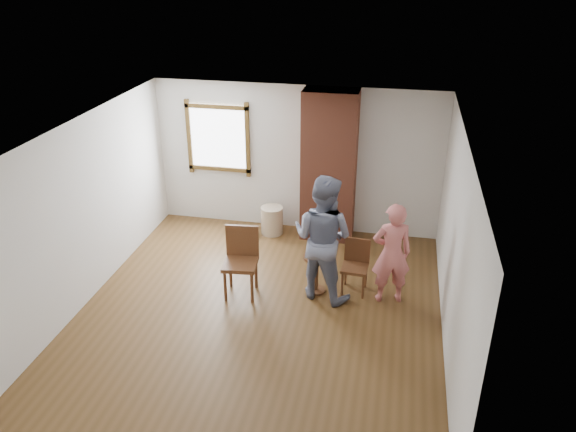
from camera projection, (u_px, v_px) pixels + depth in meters
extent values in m
plane|color=brown|center=(259.00, 312.00, 7.88)|extent=(5.50, 5.50, 0.00)
cube|color=silver|center=(297.00, 159.00, 9.75)|extent=(5.00, 0.04, 2.60)
cube|color=silver|center=(83.00, 213.00, 7.77)|extent=(0.04, 5.50, 2.60)
cube|color=silver|center=(455.00, 249.00, 6.86)|extent=(0.04, 5.50, 2.60)
cube|color=white|center=(255.00, 134.00, 6.75)|extent=(5.00, 5.50, 0.04)
cube|color=brown|center=(218.00, 138.00, 9.83)|extent=(1.14, 0.06, 1.34)
cube|color=white|center=(218.00, 138.00, 9.85)|extent=(1.00, 0.02, 1.20)
cube|color=brown|center=(329.00, 167.00, 9.42)|extent=(0.90, 0.50, 2.60)
cylinder|color=#C1AC8B|center=(272.00, 220.00, 9.96)|extent=(0.50, 0.50, 0.50)
cylinder|color=black|center=(253.00, 231.00, 9.94)|extent=(0.21, 0.21, 0.16)
cube|color=brown|center=(240.00, 264.00, 8.08)|extent=(0.52, 0.52, 0.06)
cylinder|color=brown|center=(225.00, 286.00, 8.03)|extent=(0.05, 0.05, 0.51)
cylinder|color=brown|center=(252.00, 287.00, 8.00)|extent=(0.05, 0.05, 0.51)
cylinder|color=brown|center=(230.00, 271.00, 8.38)|extent=(0.05, 0.05, 0.51)
cylinder|color=brown|center=(256.00, 273.00, 8.34)|extent=(0.05, 0.05, 0.51)
cube|color=brown|center=(242.00, 241.00, 8.16)|extent=(0.48, 0.09, 0.51)
cube|color=brown|center=(355.00, 268.00, 8.19)|extent=(0.40, 0.40, 0.04)
cylinder|color=brown|center=(342.00, 284.00, 8.18)|extent=(0.04, 0.04, 0.40)
cylinder|color=brown|center=(363.00, 286.00, 8.11)|extent=(0.04, 0.04, 0.40)
cylinder|color=brown|center=(346.00, 273.00, 8.45)|extent=(0.04, 0.04, 0.40)
cylinder|color=brown|center=(366.00, 276.00, 8.38)|extent=(0.04, 0.04, 0.40)
cube|color=brown|center=(357.00, 250.00, 8.25)|extent=(0.38, 0.06, 0.40)
cylinder|color=brown|center=(317.00, 257.00, 8.12)|extent=(0.40, 0.40, 0.04)
cylinder|color=brown|center=(316.00, 274.00, 8.25)|extent=(0.06, 0.06, 0.54)
cylinder|color=brown|center=(316.00, 290.00, 8.37)|extent=(0.28, 0.28, 0.03)
cylinder|color=white|center=(317.00, 256.00, 8.11)|extent=(0.18, 0.18, 0.01)
cube|color=silver|center=(318.00, 254.00, 8.09)|extent=(0.08, 0.07, 0.06)
imported|color=#141938|center=(323.00, 238.00, 7.90)|extent=(1.10, 0.97, 1.88)
imported|color=#CB6865|center=(392.00, 254.00, 7.84)|extent=(0.63, 0.49, 1.53)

